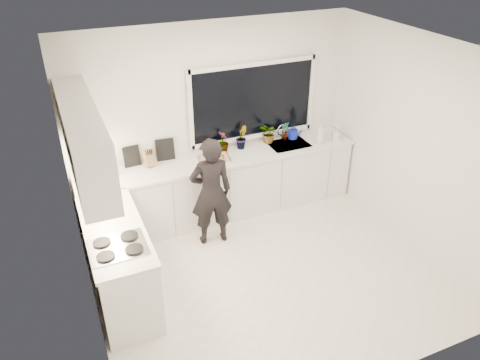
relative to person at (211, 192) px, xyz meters
name	(u,v)px	position (x,y,z in m)	size (l,w,h in m)	color
floor	(266,274)	(0.36, -0.90, -0.76)	(4.00, 3.50, 0.02)	beige
wall_back	(213,120)	(0.36, 0.86, 0.60)	(4.00, 0.02, 2.70)	white
wall_left	(78,220)	(-1.65, -0.90, 0.60)	(0.02, 3.50, 2.70)	white
wall_right	(415,146)	(2.37, -0.90, 0.60)	(0.02, 3.50, 2.70)	white
ceiling	(274,52)	(0.36, -0.90, 1.96)	(4.00, 3.50, 0.02)	white
window	(253,101)	(0.96, 0.83, 0.80)	(1.80, 0.02, 1.00)	black
base_cabinets_back	(222,187)	(0.36, 0.55, -0.31)	(3.92, 0.58, 0.88)	white
base_cabinets_left	(119,264)	(-1.31, -0.55, -0.31)	(0.58, 1.60, 0.88)	white
countertop_back	(222,159)	(0.36, 0.54, 0.15)	(3.94, 0.62, 0.04)	silver
countertop_left	(114,230)	(-1.31, -0.55, 0.15)	(0.62, 1.60, 0.04)	silver
upper_cabinets	(83,138)	(-1.43, -0.20, 1.10)	(0.34, 2.10, 0.70)	white
sink	(288,147)	(1.41, 0.55, 0.12)	(0.58, 0.42, 0.14)	silver
faucet	(283,132)	(1.41, 0.75, 0.28)	(0.03, 0.03, 0.22)	silver
stovetop	(118,247)	(-1.33, -0.90, 0.18)	(0.56, 0.48, 0.03)	black
person	(211,192)	(0.00, 0.00, 0.00)	(0.55, 0.36, 1.50)	black
pizza_tray	(214,159)	(0.24, 0.52, 0.18)	(0.42, 0.31, 0.03)	silver
pizza	(214,158)	(0.24, 0.52, 0.20)	(0.39, 0.28, 0.01)	#B42C18
watering_can	(293,134)	(1.57, 0.71, 0.23)	(0.14, 0.14, 0.13)	#1223AC
paper_towel_roll	(110,166)	(-1.12, 0.65, 0.30)	(0.11, 0.11, 0.26)	silver
knife_block	(149,159)	(-0.60, 0.69, 0.28)	(0.13, 0.10, 0.22)	#8C5D41
utensil_crock	(89,205)	(-1.49, -0.10, 0.25)	(0.13, 0.13, 0.16)	#BBBCC0
picture_frame_large	(132,156)	(-0.81, 0.79, 0.31)	(0.22, 0.02, 0.28)	black
picture_frame_small	(165,149)	(-0.36, 0.79, 0.32)	(0.25, 0.02, 0.30)	black
herb_plants	(255,136)	(0.95, 0.71, 0.32)	(1.15, 0.32, 0.33)	#26662D
soap_bottles	(325,133)	(1.92, 0.40, 0.31)	(0.40, 0.14, 0.31)	#D8BF66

